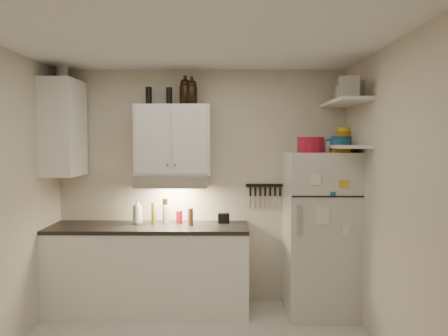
{
  "coord_description": "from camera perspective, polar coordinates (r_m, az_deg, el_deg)",
  "views": [
    {
      "loc": [
        0.28,
        -3.36,
        1.82
      ],
      "look_at": [
        0.25,
        0.9,
        1.55
      ],
      "focal_mm": 35.0,
      "sensor_mm": 36.0,
      "label": 1
    }
  ],
  "objects": [
    {
      "name": "fridge",
      "position": [
        4.72,
        12.38,
        -8.31
      ],
      "size": [
        0.7,
        0.68,
        1.7
      ],
      "primitive_type": "cube",
      "color": "silver",
      "rests_on": "floor"
    },
    {
      "name": "red_jar",
      "position": [
        4.78,
        -5.88,
        -6.39
      ],
      "size": [
        0.09,
        0.09,
        0.14
      ],
      "primitive_type": "cylinder",
      "rotation": [
        0.0,
        0.0,
        0.42
      ],
      "color": "maroon",
      "rests_on": "countertop"
    },
    {
      "name": "clear_bottle",
      "position": [
        4.77,
        -7.53,
        -6.06
      ],
      "size": [
        0.07,
        0.07,
        0.2
      ],
      "primitive_type": "cylinder",
      "rotation": [
        0.0,
        0.0,
        0.03
      ],
      "color": "silver",
      "rests_on": "countertop"
    },
    {
      "name": "growler_a",
      "position": [
        4.77,
        -5.09,
        9.93
      ],
      "size": [
        0.14,
        0.14,
        0.29
      ],
      "primitive_type": null,
      "rotation": [
        0.0,
        0.0,
        -0.11
      ],
      "color": "black",
      "rests_on": "upper_cabinet"
    },
    {
      "name": "plates",
      "position": [
        4.58,
        14.64,
        3.32
      ],
      "size": [
        0.26,
        0.26,
        0.06
      ],
      "primitive_type": "cylinder",
      "rotation": [
        0.0,
        0.0,
        -0.07
      ],
      "color": "#185684",
      "rests_on": "shelf_lo"
    },
    {
      "name": "ceiling",
      "position": [
        3.47,
        -4.44,
        16.8
      ],
      "size": [
        3.2,
        3.0,
        0.02
      ],
      "primitive_type": "cube",
      "color": "white",
      "rests_on": "ground"
    },
    {
      "name": "side_cabinet",
      "position": [
        4.88,
        -20.26,
        4.93
      ],
      "size": [
        0.33,
        0.55,
        1.0
      ],
      "primitive_type": "cube",
      "color": "white",
      "rests_on": "left_wall"
    },
    {
      "name": "book_stack",
      "position": [
        4.57,
        15.14,
        2.47
      ],
      "size": [
        0.24,
        0.27,
        0.08
      ],
      "primitive_type": "cube",
      "rotation": [
        0.0,
        0.0,
        -0.32
      ],
      "color": "gold",
      "rests_on": "fridge"
    },
    {
      "name": "bowl_orange",
      "position": [
        4.91,
        15.43,
        4.31
      ],
      "size": [
        0.18,
        0.18,
        0.05
      ],
      "primitive_type": "cylinder",
      "color": "orange",
      "rests_on": "bowl_teal"
    },
    {
      "name": "soap_bottle",
      "position": [
        4.8,
        -11.25,
        -5.38
      ],
      "size": [
        0.14,
        0.15,
        0.31
      ],
      "primitive_type": "imported",
      "rotation": [
        0.0,
        0.0,
        0.25
      ],
      "color": "white",
      "rests_on": "countertop"
    },
    {
      "name": "thermos_b",
      "position": [
        4.8,
        -9.81,
        9.25
      ],
      "size": [
        0.07,
        0.07,
        0.19
      ],
      "primitive_type": "cylinder",
      "rotation": [
        0.0,
        0.0,
        -0.07
      ],
      "color": "black",
      "rests_on": "upper_cabinet"
    },
    {
      "name": "upper_cabinet",
      "position": [
        4.73,
        -6.64,
        3.66
      ],
      "size": [
        0.8,
        0.33,
        0.75
      ],
      "primitive_type": "cube",
      "color": "white",
      "rests_on": "back_wall"
    },
    {
      "name": "bowl_yellow",
      "position": [
        4.91,
        15.44,
        4.88
      ],
      "size": [
        0.14,
        0.14,
        0.04
      ],
      "primitive_type": "cylinder",
      "color": "yellow",
      "rests_on": "bowl_orange"
    },
    {
      "name": "side_jar",
      "position": [
        5.03,
        -20.38,
        11.55
      ],
      "size": [
        0.15,
        0.15,
        0.17
      ],
      "primitive_type": "cylinder",
      "rotation": [
        0.0,
        0.0,
        0.26
      ],
      "color": "silver",
      "rests_on": "side_cabinet"
    },
    {
      "name": "shelf_lo",
      "position": [
        4.54,
        15.36,
        2.74
      ],
      "size": [
        0.3,
        0.95,
        0.03
      ],
      "primitive_type": "cube",
      "color": "white",
      "rests_on": "right_wall"
    },
    {
      "name": "oil_bottle",
      "position": [
        4.76,
        -9.2,
        -5.87
      ],
      "size": [
        0.06,
        0.06,
        0.24
      ],
      "primitive_type": "cylinder",
      "rotation": [
        0.0,
        0.0,
        0.39
      ],
      "color": "olive",
      "rests_on": "countertop"
    },
    {
      "name": "caddy",
      "position": [
        4.79,
        -0.05,
        -6.56
      ],
      "size": [
        0.13,
        0.09,
        0.11
      ],
      "primitive_type": "cube",
      "rotation": [
        0.0,
        0.0,
        0.05
      ],
      "color": "black",
      "rests_on": "countertop"
    },
    {
      "name": "vinegar_bottle",
      "position": [
        4.79,
        -7.7,
        -5.59
      ],
      "size": [
        0.07,
        0.07,
        0.27
      ],
      "primitive_type": "cylinder",
      "rotation": [
        0.0,
        0.0,
        -0.18
      ],
      "color": "black",
      "rests_on": "countertop"
    },
    {
      "name": "stock_pot",
      "position": [
        4.87,
        15.47,
        9.17
      ],
      "size": [
        0.31,
        0.31,
        0.17
      ],
      "primitive_type": "cylinder",
      "rotation": [
        0.0,
        0.0,
        0.36
      ],
      "color": "silver",
      "rests_on": "shelf_hi"
    },
    {
      "name": "pepper_mill",
      "position": [
        4.66,
        -4.41,
        -6.37
      ],
      "size": [
        0.07,
        0.07,
        0.18
      ],
      "primitive_type": "cylinder",
      "rotation": [
        0.0,
        0.0,
        -0.26
      ],
      "color": "brown",
      "rests_on": "countertop"
    },
    {
      "name": "shelf_hi",
      "position": [
        4.56,
        15.45,
        8.28
      ],
      "size": [
        0.3,
        0.95,
        0.03
      ],
      "primitive_type": "cube",
      "color": "white",
      "rests_on": "right_wall"
    },
    {
      "name": "back_wall",
      "position": [
        4.91,
        -2.87,
        -2.47
      ],
      "size": [
        3.2,
        0.02,
        2.6
      ],
      "primitive_type": "cube",
      "color": "beige",
      "rests_on": "ground"
    },
    {
      "name": "dutch_oven",
      "position": [
        4.45,
        11.24,
        3.0
      ],
      "size": [
        0.35,
        0.35,
        0.15
      ],
      "primitive_type": "cylinder",
      "rotation": [
        0.0,
        0.0,
        -0.39
      ],
      "color": "maroon",
      "rests_on": "fridge"
    },
    {
      "name": "knife_strip",
      "position": [
        4.89,
        5.34,
        -2.27
      ],
      "size": [
        0.42,
        0.02,
        0.03
      ],
      "primitive_type": "cube",
      "color": "black",
      "rests_on": "back_wall"
    },
    {
      "name": "range_hood",
      "position": [
        4.69,
        -6.7,
        -1.67
      ],
      "size": [
        0.76,
        0.46,
        0.12
      ],
      "primitive_type": "cube",
      "color": "silver",
      "rests_on": "back_wall"
    },
    {
      "name": "bowl_teal",
      "position": [
        4.86,
        14.98,
        3.49
      ],
      "size": [
        0.22,
        0.22,
        0.09
      ],
      "primitive_type": "cylinder",
      "color": "#185684",
      "rests_on": "shelf_lo"
    },
    {
      "name": "tin_b",
      "position": [
        4.18,
        15.95,
        10.15
      ],
      "size": [
        0.21,
        0.21,
        0.18
      ],
      "primitive_type": "cube",
      "rotation": [
        0.0,
        0.0,
        -0.2
      ],
      "color": "#AAAAAD",
      "rests_on": "shelf_hi"
    },
    {
      "name": "base_cabinet",
      "position": [
        4.84,
        -9.74,
        -13.01
      ],
      "size": [
        2.1,
        0.6,
        0.88
      ],
      "primitive_type": "cube",
      "color": "white",
      "rests_on": "floor"
    },
    {
      "name": "tin_a",
      "position": [
        4.48,
        16.46,
        9.72
      ],
      "size": [
        0.22,
        0.2,
        0.19
      ],
      "primitive_type": "cube",
      "rotation": [
        0.0,
        0.0,
        0.21
      ],
      "color": "#AAAAAD",
      "rests_on": "shelf_hi"
    },
    {
      "name": "growler_b",
      "position": [
        4.72,
        -4.22,
        9.89
      ],
      "size": [
        0.12,
        0.12,
        0.27
      ],
      "primitive_type": null,
      "rotation": [
        0.0,
        0.0,
        -0.03
      ],
      "color": "black",
      "rests_on": "upper_cabinet"
    },
    {
      "name": "right_wall",
      "position": [
        3.65,
        21.83,
        -4.81
      ],
      "size": [
        0.02,
        3.0,
        2.6
      ],
      "primitive_type": "cube",
      "color": "beige",
      "rests_on": "ground"
    },
    {
      "name": "thermos_a",
      "position": [
        4.79,
        -7.18,
        9.28
      ],
      "size": [
        0.07,
        0.07,
        0.19
      ],
      "primitive_type": "cylinder",
      "rotation": [
        0.0,
        0.0,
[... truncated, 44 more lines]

